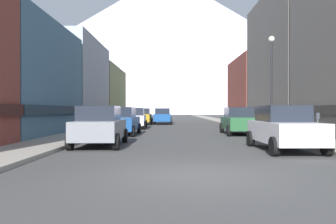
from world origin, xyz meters
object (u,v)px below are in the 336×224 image
car_left_1 (122,121)px  pedestrian_1 (113,117)px  parking_meter_near (318,123)px  pedestrian_0 (238,117)px  car_left_0 (100,126)px  car_left_2 (134,118)px  car_right_1 (239,121)px  streetlamp_right (272,70)px  car_right_0 (284,128)px  car_driving_1 (162,116)px  car_left_3 (142,116)px  car_driving_0 (164,115)px

car_left_1 → pedestrian_1: size_ratio=2.80×
parking_meter_near → pedestrian_0: pedestrian_0 is taller
car_left_0 → car_left_2: size_ratio=1.00×
car_right_1 → streetlamp_right: size_ratio=0.76×
car_left_2 → car_left_0: bearing=-90.0°
car_right_1 → pedestrian_1: (-10.05, 10.61, -0.02)m
car_left_2 → car_right_0: same height
car_left_2 → pedestrian_1: bearing=124.3°
car_left_2 → car_right_0: size_ratio=1.01×
car_left_0 → car_right_0: same height
car_left_0 → streetlamp_right: streetlamp_right is taller
streetlamp_right → car_driving_1: bearing=110.8°
car_driving_1 → pedestrian_1: 7.37m
car_left_3 → car_driving_1: bearing=22.5°
car_driving_1 → pedestrian_1: car_driving_1 is taller
car_right_0 → car_driving_1: bearing=102.1°
car_right_0 → car_right_1: same height
car_right_1 → streetlamp_right: streetlamp_right is taller
car_left_0 → car_right_0: (7.60, -1.55, 0.00)m
car_left_3 → car_driving_0: (2.20, 7.84, 0.00)m
car_driving_0 → pedestrian_0: pedestrian_0 is taller
pedestrian_0 → car_left_2: bearing=-149.5°
car_left_0 → parking_meter_near: size_ratio=3.35×
car_driving_1 → parking_meter_near: 24.94m
pedestrian_1 → pedestrian_0: bearing=10.6°
car_left_3 → car_right_0: 25.52m
car_left_1 → car_left_2: (-0.00, 7.65, 0.00)m
car_left_0 → pedestrian_1: car_left_0 is taller
car_left_1 → car_driving_1: bearing=82.6°
car_right_0 → car_driving_1: (-5.40, 25.27, 0.00)m
car_left_2 → car_right_0: 17.68m
car_left_1 → car_right_1: (7.60, 0.62, 0.00)m
car_right_1 → parking_meter_near: car_right_1 is taller
car_left_1 → car_driving_0: bearing=84.7°
car_left_2 → car_right_0: bearing=-64.5°
car_driving_1 → pedestrian_1: size_ratio=2.78×
car_left_3 → pedestrian_0: pedestrian_0 is taller
car_left_2 → car_driving_1: same height
car_left_2 → parking_meter_near: bearing=-56.7°
car_driving_1 → car_left_2: bearing=-103.3°
parking_meter_near → pedestrian_0: bearing=88.6°
car_left_2 → parking_meter_near: size_ratio=3.35×
car_right_1 → streetlamp_right: (1.55, -1.97, 3.09)m
parking_meter_near → pedestrian_0: 20.45m
car_driving_0 → streetlamp_right: size_ratio=0.75×
parking_meter_near → pedestrian_0: (0.50, 20.44, -0.10)m
car_left_3 → pedestrian_0: (10.05, -2.47, 0.01)m
car_left_0 → car_right_0: 7.75m
car_left_2 → parking_meter_near: car_left_2 is taller
car_driving_0 → streetlamp_right: streetlamp_right is taller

